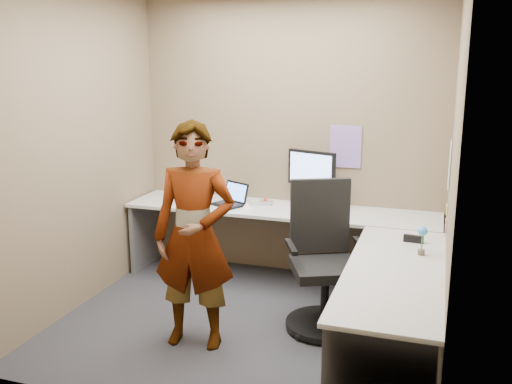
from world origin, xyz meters
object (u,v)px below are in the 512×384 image
(desk, at_px, (311,246))
(office_chair, at_px, (323,270))
(monitor, at_px, (311,171))
(person, at_px, (194,236))

(desk, height_order, office_chair, office_chair)
(desk, height_order, monitor, monitor)
(monitor, xyz_separation_m, person, (-0.52, -1.54, -0.23))
(desk, xyz_separation_m, monitor, (-0.18, 0.75, 0.48))
(desk, height_order, person, person)
(desk, bearing_deg, office_chair, -54.58)
(monitor, distance_m, person, 1.65)
(desk, bearing_deg, monitor, 103.19)
(monitor, height_order, office_chair, monitor)
(desk, relative_size, monitor, 6.13)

